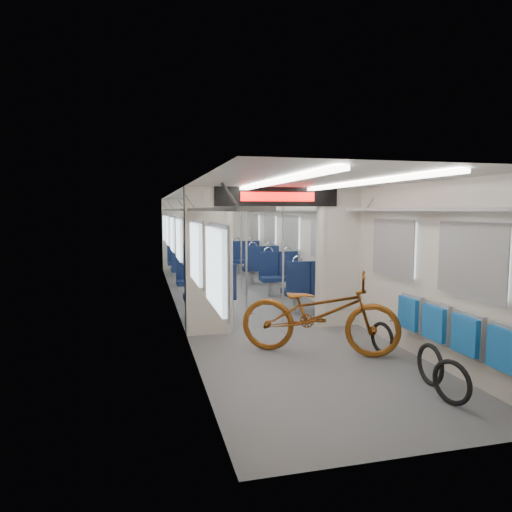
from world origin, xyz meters
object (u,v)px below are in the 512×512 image
Objects in this scene: bike_hoop_c at (382,340)px; seat_bay_far_left at (185,261)px; bike_hoop_b at (430,366)px; seat_bay_near_right at (292,277)px; stanchion_near_right at (283,257)px; stanchion_far_left at (216,243)px; seat_bay_far_right at (252,259)px; bicycle at (319,313)px; stanchion_near_left at (247,254)px; bike_hoop_a at (452,385)px; flip_bench at (451,329)px; seat_bay_near_left at (203,281)px; stanchion_far_right at (241,243)px.

seat_bay_far_left is (-1.96, 7.22, 0.33)m from bike_hoop_c.
seat_bay_near_right is (-0.06, 4.62, 0.34)m from bike_hoop_b.
stanchion_far_left is (-0.59, 3.64, 0.00)m from stanchion_near_right.
seat_bay_near_right is at bearing -90.00° from seat_bay_far_right.
stanchion_near_right is (-0.74, 3.10, 0.94)m from bike_hoop_b.
seat_bay_far_right is (0.72, 6.83, -0.01)m from bicycle.
seat_bay_far_left is (-1.87, 3.71, -0.02)m from seat_bay_near_right.
seat_bay_far_right is at bearing -4.52° from seat_bay_far_left.
seat_bay_near_right is 1.09× the size of seat_bay_far_left.
bike_hoop_c is 0.21× the size of seat_bay_near_right.
seat_bay_far_right is (-0.06, 8.19, 0.34)m from bike_hoop_b.
seat_bay_far_left is 0.84× the size of stanchion_near_left.
stanchion_near_left is 0.74m from stanchion_near_right.
bike_hoop_a is 1.63m from bike_hoop_c.
bike_hoop_b is (-0.36, -0.15, -0.37)m from flip_bench.
stanchion_far_left reaches higher than seat_bay_near_right.
seat_bay_near_right is 2.54m from stanchion_far_left.
bike_hoop_b is (0.11, 0.51, 0.00)m from bike_hoop_a.
flip_bench is at bearing -75.61° from stanchion_far_left.
bike_hoop_c is 0.21× the size of seat_bay_near_left.
flip_bench is at bearing 54.24° from bike_hoop_a.
seat_bay_far_right reaches higher than seat_bay_near_right.
seat_bay_near_right is at bearing 89.42° from bike_hoop_a.
stanchion_near_left reaches higher than seat_bay_far_left.
seat_bay_far_left is at bearing 36.37° from bicycle.
stanchion_near_left is (-1.63, 3.48, 0.57)m from flip_bench.
stanchion_near_right is at bearing 25.99° from bicycle.
bicycle is 1.02× the size of seat_bay_near_left.
bike_hoop_b is 0.20× the size of stanchion_far_left.
bicycle is 0.93× the size of stanchion_far_right.
bike_hoop_c is 0.19× the size of stanchion_near_right.
seat_bay_far_left is at bearing 105.62° from flip_bench.
seat_bay_far_left is at bearing 116.74° from seat_bay_near_right.
seat_bay_near_right is 0.92× the size of stanchion_far_right.
bicycle reaches higher than seat_bay_near_right.
bicycle is at bearing -70.24° from seat_bay_near_left.
flip_bench reaches higher than bike_hoop_a.
seat_bay_far_left is (-1.82, 8.84, 0.32)m from bike_hoop_a.
bike_hoop_c is at bearing -88.47° from seat_bay_near_right.
bike_hoop_a is 0.22× the size of seat_bay_near_left.
seat_bay_near_left is at bearing 46.77° from bicycle.
flip_bench is at bearing -71.43° from bike_hoop_c.
seat_bay_far_right reaches higher than bike_hoop_c.
seat_bay_far_right reaches higher than seat_bay_far_left.
seat_bay_near_right reaches higher than flip_bench.
bicycle is at bearing -90.29° from stanchion_far_right.
bike_hoop_a is 7.41m from stanchion_far_left.
seat_bay_near_right is (0.05, 5.13, 0.34)m from bike_hoop_a.
stanchion_near_left and stanchion_far_left have the same top height.
seat_bay_far_right reaches higher than bike_hoop_b.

